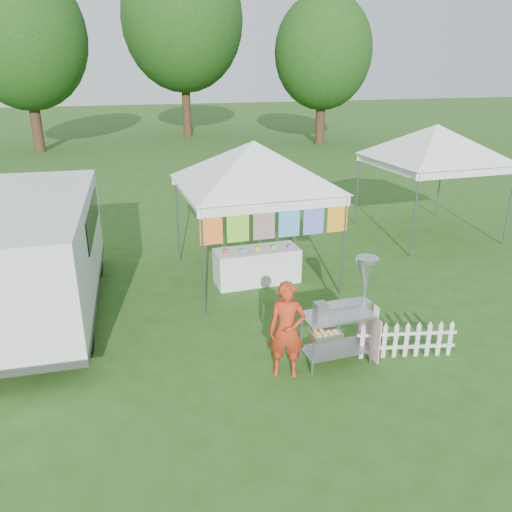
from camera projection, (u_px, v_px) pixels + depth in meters
name	position (u px, v px, depth m)	size (l,w,h in m)	color
ground	(319.00, 358.00, 8.03)	(120.00, 120.00, 0.00)	#264D16
canopy_main	(254.00, 141.00, 10.08)	(4.24, 4.24, 3.45)	#59595E
canopy_right	(438.00, 125.00, 12.98)	(4.24, 4.24, 3.45)	#59595E
tree_left	(23.00, 37.00, 25.63)	(6.40, 6.40, 9.53)	#352113
tree_mid	(182.00, 20.00, 31.29)	(7.60, 7.60, 11.52)	#352113
tree_right	(323.00, 52.00, 28.63)	(5.60, 5.60, 8.42)	#352113
donut_cart	(350.00, 303.00, 7.64)	(1.22, 0.84, 1.70)	gray
vendor	(287.00, 330.00, 7.37)	(0.55, 0.36, 1.51)	#AC2F15
cargo_van	(34.00, 252.00, 9.23)	(2.48, 5.43, 2.20)	silver
picket_fence	(406.00, 341.00, 7.98)	(1.58, 0.41, 0.56)	silver
display_table	(257.00, 266.00, 10.77)	(1.80, 0.70, 0.75)	white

